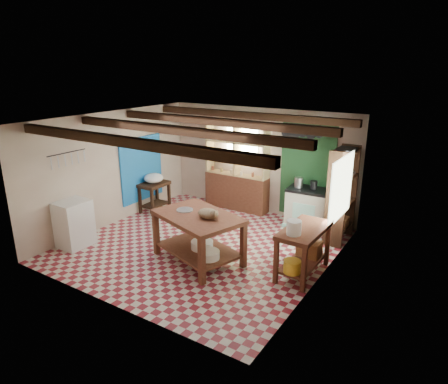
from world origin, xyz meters
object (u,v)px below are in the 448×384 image
Objects in this scene: right_counter at (303,251)px; cat at (208,213)px; work_table at (198,238)px; white_cabinet at (74,224)px; stove at (308,208)px; prep_table at (155,197)px.

cat reaches higher than right_counter.
work_table is 1.33× the size of right_counter.
cat reaches higher than white_cabinet.
work_table is 2.66m from white_cabinet.
cat is at bearing -158.56° from right_counter.
white_cabinet is 2.43× the size of cat.
white_cabinet is at bearing -155.98° from cat.
stove is 0.96× the size of white_cabinet.
prep_table is (-3.64, -1.13, -0.08)m from stove.
right_counter is at bearing 34.79° from work_table.
white_cabinet is (-2.53, -0.84, 0.02)m from work_table.
prep_table is at bearing 168.20° from right_counter.
white_cabinet is 2.95m from cat.
stove is 0.76× the size of right_counter.
right_counter is at bearing 17.34° from white_cabinet.
prep_table is at bearing 89.10° from white_cabinet.
stove is at bearing 43.62° from white_cabinet.
stove is at bearing 79.94° from cat.
white_cabinet reaches higher than stove.
work_table reaches higher than stove.
white_cabinet reaches higher than work_table.
prep_table is 2.41m from white_cabinet.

